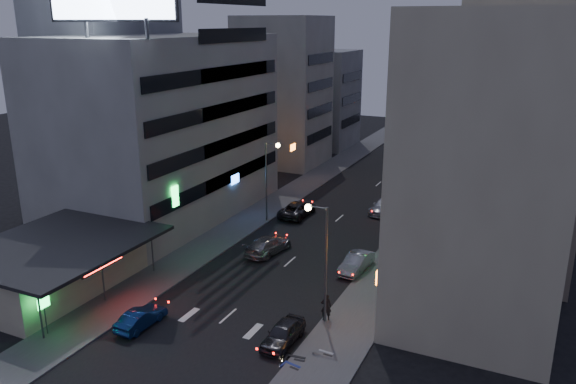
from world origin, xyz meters
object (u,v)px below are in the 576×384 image
Objects in this scene: parked_car_right_mid at (356,263)px; person at (326,307)px; scooter_silver_b at (335,346)px; road_car_silver at (268,245)px; parked_car_right_near at (283,333)px; parked_car_left at (297,209)px; road_car_blue at (141,318)px; scooter_blue at (302,359)px; parked_car_right_far at (384,206)px; scooter_black_b at (307,349)px.

parked_car_right_mid is 8.45m from person.
scooter_silver_b is at bearing -72.59° from parked_car_right_mid.
road_car_silver is 16.24m from scooter_silver_b.
parked_car_right_near is 0.76× the size of parked_car_left.
parked_car_right_near is at bearing -165.11° from road_car_blue.
scooter_blue is 2.44m from scooter_silver_b.
scooter_blue is at bearing -177.28° from road_car_blue.
parked_car_right_far is (-1.26, 27.10, 0.02)m from parked_car_right_near.
parked_car_left is (-9.78, 10.23, 0.03)m from parked_car_right_mid.
person is 1.17× the size of scooter_blue.
parked_car_left is at bearing 19.04° from scooter_black_b.
parked_car_right_mid is 0.85× the size of road_car_silver.
person is 4.67m from scooter_black_b.
road_car_silver reaches higher than parked_car_right_mid.
parked_car_right_far is at bearing -103.73° from road_car_silver.
road_car_silver is 3.11× the size of scooter_silver_b.
scooter_black_b is (0.59, -4.62, -0.41)m from person.
person is 5.67m from scooter_blue.
scooter_black_b is at bearing 133.50° from scooter_silver_b.
road_car_silver is 3.07× the size of scooter_blue.
road_car_silver is 16.29m from scooter_black_b.
parked_car_right_near is at bearing 57.97° from scooter_blue.
scooter_black_b is at bearing -77.20° from parked_car_right_far.
person reaches higher than parked_car_right_near.
scooter_black_b is at bearing -25.77° from parked_car_right_near.
road_car_blue is (-9.30, -2.17, -0.06)m from parked_car_right_near.
road_car_silver is 17.18m from scooter_blue.
scooter_black_b is 1.12× the size of scooter_silver_b.
parked_car_right_far is 29.27m from scooter_blue.
scooter_black_b is at bearing 115.21° from parked_car_left.
person is 1.05× the size of scooter_black_b.
road_car_silver is (-8.09, 0.30, 0.03)m from parked_car_right_mid.
scooter_silver_b is at bearing 119.07° from parked_car_left.
parked_car_right_near is 0.80× the size of road_car_silver.
parked_car_right_mid is 13.09m from scooter_black_b.
road_car_silver reaches higher than scooter_black_b.
road_car_silver is at bearing 44.26° from scooter_blue.
scooter_black_b is 1.76m from scooter_silver_b.
parked_car_right_mid is 2.36× the size of scooter_black_b.
scooter_silver_b is (4.63, -26.96, -0.10)m from parked_car_right_far.
parked_car_right_near is at bearing -81.18° from parked_car_right_far.
parked_car_right_far is at bearing -148.43° from parked_car_left.
parked_car_right_far reaches higher than scooter_silver_b.
scooter_blue reaches higher than scooter_silver_b.
parked_car_right_far is 27.36m from scooter_silver_b.
parked_car_right_far is 2.98× the size of scooter_blue.
scooter_blue is (9.50, -14.31, -0.11)m from road_car_silver.
parked_car_right_mid is at bearing 86.97° from parked_car_right_near.
road_car_blue is at bearing -99.20° from parked_car_right_far.
parked_car_right_near is 27.13m from parked_car_right_far.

